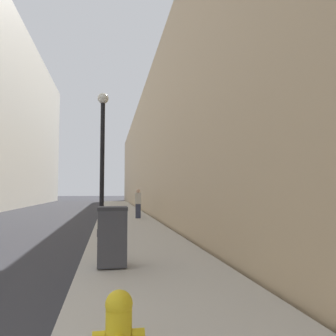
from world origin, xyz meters
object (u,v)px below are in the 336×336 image
at_px(fire_hydrant, 119,326).
at_px(trash_bin, 112,236).
at_px(pedestrian_on_sidewalk, 138,203).
at_px(lamppost, 102,154).

height_order(fire_hydrant, trash_bin, trash_bin).
height_order(fire_hydrant, pedestrian_on_sidewalk, pedestrian_on_sidewalk).
bearing_deg(fire_hydrant, lamppost, 92.33).
relative_size(fire_hydrant, trash_bin, 0.54).
xyz_separation_m(trash_bin, pedestrian_on_sidewalk, (1.63, 12.21, 0.20)).
distance_m(trash_bin, pedestrian_on_sidewalk, 12.32).
bearing_deg(trash_bin, pedestrian_on_sidewalk, 82.40).
bearing_deg(lamppost, fire_hydrant, -87.67).
xyz_separation_m(lamppost, pedestrian_on_sidewalk, (1.96, 7.42, -2.11)).
bearing_deg(lamppost, trash_bin, -85.99).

